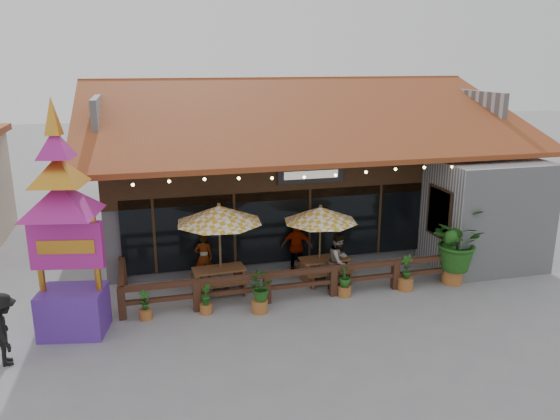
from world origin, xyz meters
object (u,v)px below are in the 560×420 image
object	(u,v)px
picnic_table_left	(219,276)
picnic_table_right	(325,265)
umbrella_right	(320,215)
tropical_plant	(455,242)
thai_sign_tower	(62,205)
umbrella_left	(219,215)
pedestrian	(4,329)

from	to	relation	value
picnic_table_left	picnic_table_right	size ratio (longest dim) A/B	1.02
umbrella_right	picnic_table_left	distance (m)	3.59
picnic_table_left	tropical_plant	bearing A→B (deg)	-9.43
thai_sign_tower	umbrella_right	bearing A→B (deg)	13.36
picnic_table_left	thai_sign_tower	distance (m)	5.15
umbrella_left	pedestrian	distance (m)	6.25
tropical_plant	umbrella_left	bearing A→B (deg)	170.19
umbrella_left	picnic_table_right	size ratio (longest dim) A/B	2.00
umbrella_right	thai_sign_tower	distance (m)	7.44
picnic_table_left	pedestrian	world-z (taller)	pedestrian
umbrella_right	picnic_table_right	distance (m)	1.67
umbrella_right	tropical_plant	bearing A→B (deg)	-17.64
umbrella_right	picnic_table_right	xyz separation A→B (m)	(0.16, -0.04, -1.66)
tropical_plant	umbrella_right	bearing A→B (deg)	162.36
umbrella_right	pedestrian	xyz separation A→B (m)	(-8.49, -2.86, -1.30)
umbrella_left	picnic_table_left	bearing A→B (deg)	-145.80
umbrella_left	umbrella_right	bearing A→B (deg)	0.58
thai_sign_tower	pedestrian	world-z (taller)	thai_sign_tower
picnic_table_right	tropical_plant	distance (m)	4.07
picnic_table_right	tropical_plant	xyz separation A→B (m)	(3.79, -1.22, 0.86)
picnic_table_left	picnic_table_right	xyz separation A→B (m)	(3.34, 0.03, -0.00)
umbrella_right	thai_sign_tower	bearing A→B (deg)	-166.64
tropical_plant	picnic_table_left	bearing A→B (deg)	170.57
umbrella_left	picnic_table_left	size ratio (longest dim) A/B	1.97
umbrella_right	umbrella_left	bearing A→B (deg)	-179.42
picnic_table_left	thai_sign_tower	size ratio (longest dim) A/B	0.26
picnic_table_right	pedestrian	size ratio (longest dim) A/B	0.94
umbrella_left	thai_sign_tower	distance (m)	4.45
pedestrian	picnic_table_right	bearing A→B (deg)	-86.80
picnic_table_left	picnic_table_right	distance (m)	3.35
umbrella_left	umbrella_right	world-z (taller)	umbrella_left
picnic_table_left	tropical_plant	distance (m)	7.28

